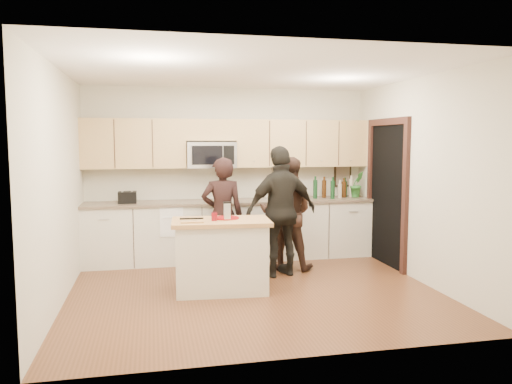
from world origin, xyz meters
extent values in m
plane|color=brown|center=(0.00, 0.00, 0.00)|extent=(4.50, 4.50, 0.00)
cube|color=beige|center=(0.00, 2.00, 1.35)|extent=(4.50, 0.02, 2.70)
cube|color=beige|center=(0.00, -2.00, 1.35)|extent=(4.50, 0.02, 2.70)
cube|color=beige|center=(-2.25, 0.00, 1.35)|extent=(0.02, 4.00, 2.70)
cube|color=beige|center=(2.25, 0.00, 1.35)|extent=(0.02, 4.00, 2.70)
cube|color=white|center=(0.00, 0.00, 2.70)|extent=(4.50, 4.00, 0.02)
cube|color=beige|center=(0.00, 1.69, 0.45)|extent=(4.50, 0.62, 0.90)
cube|color=#786550|center=(0.00, 1.68, 0.92)|extent=(4.50, 0.66, 0.04)
cube|color=tan|center=(-1.48, 1.83, 1.83)|extent=(1.55, 0.33, 0.75)
cube|color=tan|center=(1.17, 1.83, 1.83)|extent=(2.17, 0.33, 0.75)
cube|color=tan|center=(-0.31, 1.83, 2.04)|extent=(0.78, 0.33, 0.33)
cube|color=silver|center=(-0.31, 1.80, 1.65)|extent=(0.76, 0.40, 0.40)
cube|color=black|center=(-0.39, 1.60, 1.65)|extent=(0.47, 0.01, 0.29)
cube|color=black|center=(-0.06, 1.60, 1.65)|extent=(0.17, 0.01, 0.29)
cube|color=black|center=(2.24, 0.90, 1.05)|extent=(0.02, 1.05, 2.10)
cube|color=black|center=(2.22, 0.33, 1.05)|extent=(0.06, 0.10, 2.10)
cube|color=black|center=(2.22, 1.48, 1.05)|extent=(0.06, 0.10, 2.10)
cube|color=black|center=(2.22, 0.90, 2.15)|extent=(0.06, 1.25, 0.10)
cube|color=black|center=(1.95, 1.99, 1.28)|extent=(0.30, 0.03, 0.38)
cube|color=tan|center=(1.95, 1.97, 1.28)|extent=(0.24, 0.00, 0.32)
cube|color=white|center=(-0.95, 1.38, 0.70)|extent=(0.34, 0.01, 0.48)
cube|color=white|center=(-0.95, 1.67, 0.94)|extent=(0.34, 0.60, 0.01)
cube|color=beige|center=(-0.40, 0.06, 0.42)|extent=(1.15, 0.72, 0.85)
cube|color=#AE8948|center=(-0.40, 0.06, 0.88)|extent=(1.25, 0.78, 0.05)
cylinder|color=maroon|center=(-0.32, 0.14, 0.91)|extent=(0.32, 0.32, 0.02)
cube|color=silver|center=(-0.33, 0.00, 1.01)|extent=(0.08, 0.06, 0.19)
cube|color=black|center=(-0.33, 0.00, 1.12)|extent=(0.09, 0.06, 0.02)
cylinder|color=maroon|center=(-0.49, 0.00, 0.95)|extent=(0.07, 0.07, 0.10)
cube|color=#AE8948|center=(-0.76, -0.08, 0.91)|extent=(0.28, 0.18, 0.02)
cube|color=black|center=(-0.76, 0.04, 0.93)|extent=(0.29, 0.05, 0.02)
cube|color=silver|center=(-0.79, -0.06, 0.92)|extent=(0.22, 0.04, 0.01)
cube|color=black|center=(-1.58, 1.67, 1.03)|extent=(0.27, 0.23, 0.17)
cube|color=silver|center=(-1.65, 1.67, 1.11)|extent=(0.03, 0.17, 0.00)
cube|color=silver|center=(-1.51, 1.67, 1.11)|extent=(0.03, 0.17, 0.00)
cylinder|color=black|center=(1.36, 1.66, 1.12)|extent=(0.07, 0.07, 0.36)
cylinder|color=#391E0A|center=(1.54, 1.76, 1.11)|extent=(0.07, 0.07, 0.34)
cylinder|color=#B5A98E|center=(1.77, 1.64, 1.09)|extent=(0.07, 0.07, 0.30)
cylinder|color=black|center=(1.90, 1.76, 1.10)|extent=(0.08, 0.08, 0.32)
cylinder|color=#391E0A|center=(1.88, 1.74, 1.10)|extent=(0.08, 0.08, 0.32)
cylinder|color=#B5A98E|center=(2.02, 1.78, 1.12)|extent=(0.07, 0.07, 0.36)
cylinder|color=black|center=(1.61, 1.54, 1.12)|extent=(0.07, 0.07, 0.35)
imported|color=#317B31|center=(2.10, 1.72, 1.15)|extent=(0.26, 0.22, 0.42)
imported|color=black|center=(-0.25, 1.01, 0.82)|extent=(0.62, 0.42, 1.64)
imported|color=#2F1E17|center=(0.68, 0.96, 0.82)|extent=(0.97, 0.88, 1.64)
imported|color=black|center=(0.52, 0.61, 0.90)|extent=(1.13, 0.68, 1.80)
camera|label=1|loc=(-1.22, -5.97, 1.87)|focal=35.00mm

